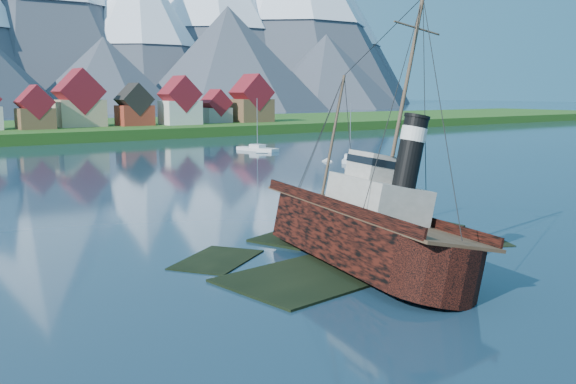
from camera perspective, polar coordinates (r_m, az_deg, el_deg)
ground at (r=53.09m, az=5.45°, el=-5.99°), size 1400.00×1400.00×0.00m
shoal at (r=55.87m, az=5.40°, el=-5.59°), size 31.71×21.24×1.14m
seawall at (r=174.74m, az=-23.86°, el=3.74°), size 600.00×2.50×2.00m
tugboat_wreck at (r=52.12m, az=5.05°, el=-3.11°), size 6.47×27.89×22.10m
sailboat_d at (r=125.91m, az=5.52°, el=2.84°), size 7.75×7.54×11.80m
sailboat_e at (r=147.66m, az=-2.74°, el=3.78°), size 5.56×11.13×12.53m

